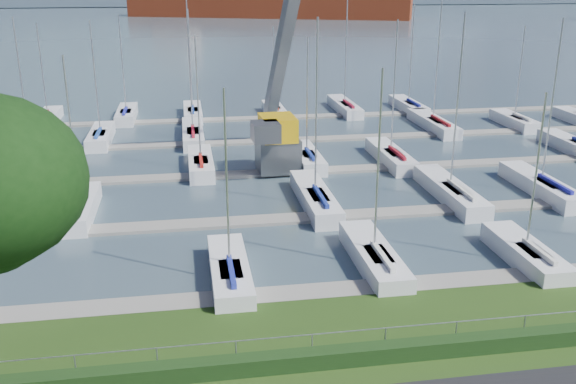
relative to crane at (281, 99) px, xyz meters
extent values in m
cube|color=#40525E|center=(-2.00, 232.36, -5.73)|extent=(800.00, 540.00, 0.20)
cube|color=#1B3513|center=(-2.00, -28.04, -4.98)|extent=(80.00, 0.70, 0.70)
cylinder|color=gray|center=(-2.00, -27.64, -4.13)|extent=(80.00, 0.04, 0.04)
cube|color=slate|center=(-2.00, -21.64, -5.55)|extent=(90.00, 1.60, 0.25)
cube|color=slate|center=(-2.00, -11.64, -5.55)|extent=(90.00, 1.60, 0.25)
cube|color=slate|center=(-2.00, -1.64, -5.55)|extent=(90.00, 1.60, 0.25)
cube|color=gray|center=(-2.00, 8.36, -5.55)|extent=(90.00, 1.60, 0.25)
cube|color=slate|center=(-2.00, 18.36, -5.55)|extent=(90.00, 1.60, 0.25)
cube|color=#53565A|center=(-0.46, -1.23, -4.13)|extent=(3.33, 3.33, 2.60)
cube|color=#E1AA0D|center=(-0.46, -1.23, -2.03)|extent=(2.73, 3.50, 1.80)
cube|color=#525559|center=(1.34, 3.27, 6.97)|extent=(3.37, 11.17, 19.89)
cube|color=#53545A|center=(-1.66, -3.23, -1.83)|extent=(2.09, 2.28, 1.40)
cube|color=maroon|center=(23.70, 185.36, -2.83)|extent=(99.49, 54.25, 10.00)
camera|label=1|loc=(-7.46, -49.15, 9.29)|focal=40.00mm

